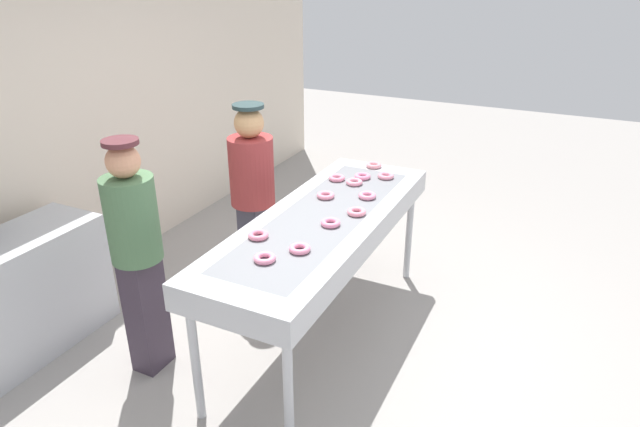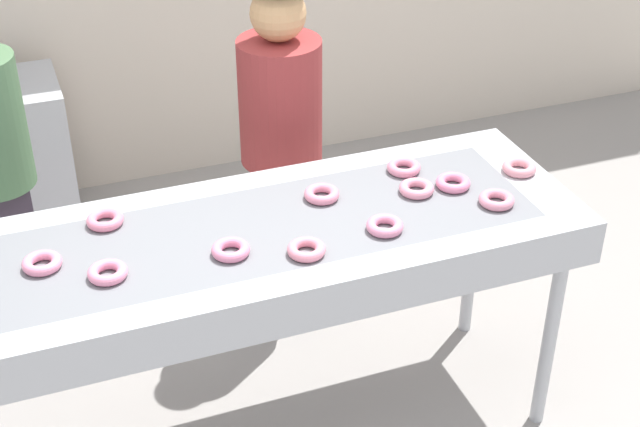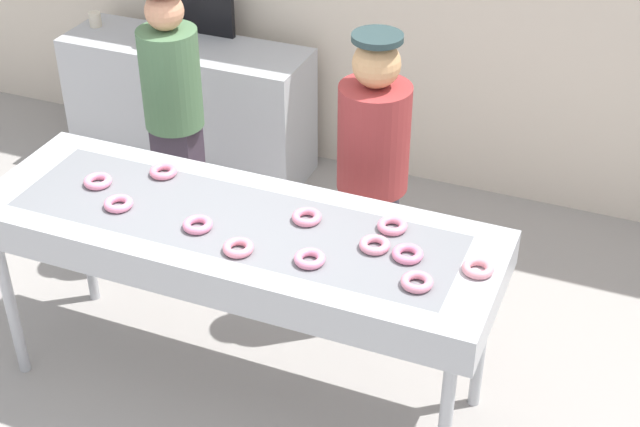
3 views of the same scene
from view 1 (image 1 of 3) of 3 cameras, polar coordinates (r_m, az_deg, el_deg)
ground_plane at (r=4.25m, az=0.26°, el=-12.38°), size 16.00×16.00×0.00m
back_wall at (r=4.98m, az=-24.55°, el=9.40°), size 8.00×0.12×2.88m
fryer_conveyor at (r=3.78m, az=0.28°, el=-1.42°), size 2.36×0.79×0.99m
strawberry_donut_0 at (r=4.03m, az=0.59°, el=1.89°), size 0.16×0.16×0.04m
strawberry_donut_1 at (r=4.67m, az=5.64°, el=5.03°), size 0.18×0.18×0.04m
strawberry_donut_2 at (r=4.44m, az=6.87°, el=3.91°), size 0.15×0.15×0.04m
strawberry_donut_3 at (r=3.28m, az=-2.13°, el=-3.69°), size 0.18×0.18×0.04m
strawberry_donut_4 at (r=3.45m, az=-6.47°, el=-2.27°), size 0.16×0.16×0.04m
strawberry_donut_5 at (r=3.19m, az=-5.79°, el=-4.67°), size 0.18×0.18×0.04m
strawberry_donut_6 at (r=4.04m, az=4.95°, el=1.86°), size 0.18×0.18×0.04m
strawberry_donut_7 at (r=4.36m, az=1.75°, el=3.72°), size 0.18×0.18×0.04m
strawberry_donut_8 at (r=4.29m, az=3.59°, el=3.28°), size 0.18×0.18×0.04m
strawberry_donut_9 at (r=4.41m, az=4.45°, el=3.88°), size 0.18×0.18×0.04m
strawberry_donut_10 at (r=3.76m, az=3.83°, el=0.16°), size 0.18×0.18×0.04m
strawberry_donut_11 at (r=3.59m, az=1.11°, el=-0.99°), size 0.15×0.15×0.04m
worker_baker at (r=4.42m, az=-7.05°, el=2.64°), size 0.36×0.36×1.60m
worker_assistant at (r=3.66m, az=-18.56°, el=-3.52°), size 0.32×0.32×1.63m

